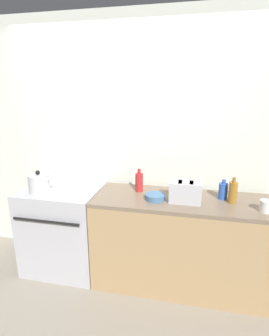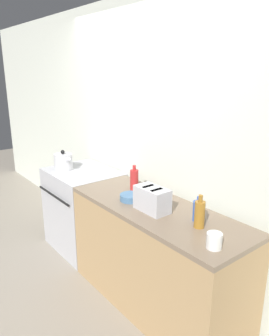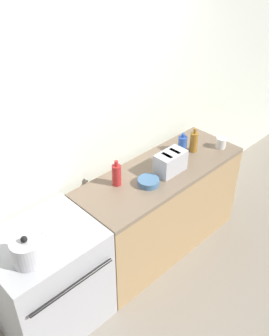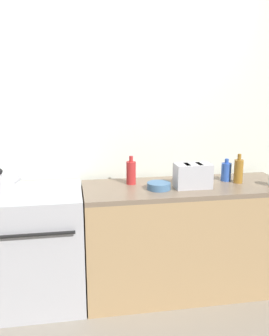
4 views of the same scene
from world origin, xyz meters
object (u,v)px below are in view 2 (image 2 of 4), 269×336
at_px(toaster, 152,199).
at_px(kettle, 63,162).
at_px(bottle_amber, 200,214).
at_px(bottle_blue, 199,211).
at_px(cup_white, 214,241).
at_px(bowl, 131,197).
at_px(stove, 84,209).
at_px(bottle_red, 134,179).

bearing_deg(toaster, kettle, -178.28).
height_order(kettle, bottle_amber, bottle_amber).
relative_size(kettle, bottle_amber, 1.05).
relative_size(bottle_blue, cup_white, 1.87).
bearing_deg(bowl, cup_white, -4.08).
xyz_separation_m(kettle, toaster, (1.40, 0.04, 0.00)).
relative_size(stove, toaster, 3.23).
bearing_deg(bottle_amber, bottle_red, 172.84).
distance_m(stove, kettle, 0.57).
bearing_deg(stove, bottle_red, 6.83).
xyz_separation_m(toaster, bottle_red, (-0.45, 0.18, 0.00)).
distance_m(stove, bottle_blue, 1.65).
bearing_deg(bowl, bottle_blue, 13.75).
relative_size(kettle, bowl, 1.38).
xyz_separation_m(toaster, bottle_amber, (0.41, 0.07, 0.00)).
relative_size(stove, bottle_amber, 3.79).
distance_m(stove, toaster, 1.35).
distance_m(kettle, bowl, 1.14).
relative_size(toaster, bottle_amber, 1.18).
bearing_deg(bottle_red, kettle, -166.85).
xyz_separation_m(stove, bowl, (0.97, -0.09, 0.46)).
height_order(toaster, bowl, toaster).
xyz_separation_m(stove, bottle_amber, (1.64, -0.01, 0.53)).
xyz_separation_m(bottle_amber, bowl, (-0.67, -0.07, -0.07)).
distance_m(bottle_blue, cup_white, 0.38).
bearing_deg(bottle_red, bottle_blue, -2.51).
height_order(bottle_amber, bowl, bottle_amber).
bearing_deg(bottle_amber, bowl, -173.73).
height_order(bottle_red, bottle_blue, bottle_red).
bearing_deg(bottle_blue, bowl, -166.25).
bearing_deg(cup_white, kettle, 179.31).
bearing_deg(bottle_red, bottle_amber, -7.16).
height_order(bottle_blue, cup_white, bottle_blue).
relative_size(bottle_blue, bowl, 1.03).
bearing_deg(bottle_blue, stove, -177.82).
distance_m(kettle, cup_white, 2.05).
bearing_deg(bottle_red, toaster, -21.84).
bearing_deg(kettle, stove, 37.59).
relative_size(kettle, bottle_blue, 1.34).
distance_m(bottle_red, bowl, 0.27).
height_order(bottle_red, bowl, bottle_red).
height_order(bottle_red, cup_white, bottle_red).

